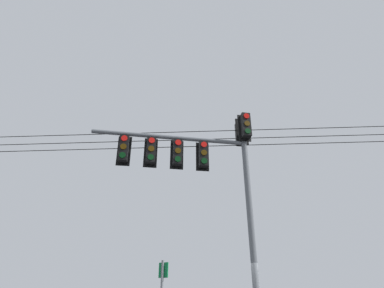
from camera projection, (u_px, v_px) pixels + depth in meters
The scene contains 2 objects.
signal_mast_assembly at pixel (205, 166), 10.39m from camera, with size 5.27×1.98×7.53m.
overhead_wire_span at pixel (205, 139), 11.16m from camera, with size 26.71×14.23×0.98m.
Camera 1 is at (-6.24, -7.43, 1.49)m, focal length 29.36 mm.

